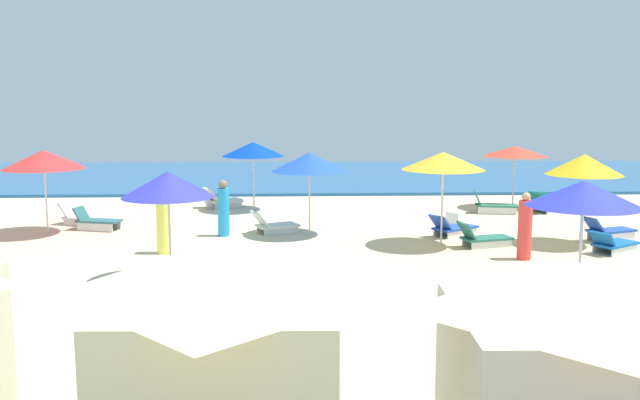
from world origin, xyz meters
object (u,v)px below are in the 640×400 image
umbrella_8 (515,151)px  umbrella_7 (584,165)px  umbrella_3 (443,161)px  lounge_chair_3_0 (483,238)px  lounge_chair_4_0 (80,217)px  lounge_chair_6_1 (221,201)px  lounge_chair_8_1 (545,204)px  umbrella_4 (44,159)px  umbrella_1 (584,194)px  cooler_box_0 (455,219)px  umbrella_0 (309,162)px  cabana_3 (226,388)px  lounge_chair_3_1 (452,228)px  lounge_chair_0_0 (274,225)px  lounge_chair_8_0 (493,205)px  umbrella_5 (168,184)px  beachgoer_5 (525,228)px  lounge_chair_7_1 (608,231)px  lounge_chair_5_0 (221,270)px  lounge_chair_7_0 (613,244)px  beachgoer_0 (164,226)px  cabana_4 (560,389)px  lounge_chair_6_0 (222,200)px  lounge_chair_4_1 (96,221)px  umbrella_6 (253,149)px  beachgoer_4 (224,210)px

umbrella_8 → umbrella_7: bearing=-90.8°
umbrella_3 → lounge_chair_3_0: size_ratio=1.64×
lounge_chair_4_0 → lounge_chair_6_1: bearing=-28.9°
lounge_chair_6_1 → lounge_chair_3_0: bearing=-141.7°
lounge_chair_4_0 → lounge_chair_8_1: (15.07, 1.76, 0.04)m
lounge_chair_3_0 → lounge_chair_8_1: (3.58, 5.34, 0.05)m
umbrella_4 → lounge_chair_8_1: (15.57, 3.14, -1.85)m
umbrella_1 → cooler_box_0: umbrella_1 is taller
umbrella_0 → lounge_chair_4_0: (-6.99, 1.79, -1.82)m
lounge_chair_4_0 → lounge_chair_6_1: lounge_chair_4_0 is taller
cabana_3 → lounge_chair_3_1: (5.08, 13.35, -1.18)m
cabana_3 → lounge_chair_0_0: (0.03, 13.93, -1.17)m
lounge_chair_8_0 → umbrella_7: bearing=-158.0°
lounge_chair_6_1 → umbrella_7: size_ratio=0.64×
lounge_chair_0_0 → umbrella_7: bearing=-126.7°
umbrella_5 → umbrella_8: umbrella_5 is taller
cabana_3 → lounge_chair_0_0: size_ratio=1.88×
lounge_chair_8_0 → beachgoer_5: 6.68m
lounge_chair_7_1 → lounge_chair_5_0: bearing=93.0°
umbrella_1 → lounge_chair_7_0: size_ratio=1.71×
lounge_chair_4_0 → lounge_chair_5_0: 8.48m
lounge_chair_0_0 → lounge_chair_3_0: lounge_chair_3_0 is taller
umbrella_0 → beachgoer_0: bearing=-149.1°
cabana_4 → lounge_chair_4_0: bearing=122.0°
lounge_chair_7_0 → lounge_chair_8_0: (-1.34, 5.95, 0.05)m
lounge_chair_4_0 → lounge_chair_6_0: (4.03, 3.07, 0.02)m
lounge_chair_7_1 → umbrella_8: size_ratio=0.71×
lounge_chair_4_1 → umbrella_6: (4.44, 3.46, 1.84)m
cabana_3 → lounge_chair_3_0: size_ratio=1.81×
umbrella_5 → lounge_chair_6_1: size_ratio=1.53×
beachgoer_4 → cooler_box_0: size_ratio=3.51×
umbrella_7 → lounge_chair_0_0: bearing=167.1°
lounge_chair_3_0 → lounge_chair_6_0: lounge_chair_6_0 is taller
umbrella_6 → lounge_chair_6_0: 2.20m
umbrella_6 → lounge_chair_3_1: bearing=-38.9°
beachgoer_5 → lounge_chair_6_0: bearing=-159.2°
lounge_chair_0_0 → lounge_chair_3_0: size_ratio=0.97×
umbrella_0 → lounge_chair_5_0: (-2.00, -5.07, -1.80)m
umbrella_4 → cooler_box_0: bearing=3.9°
umbrella_7 → lounge_chair_7_0: 2.19m
lounge_chair_0_0 → cooler_box_0: 5.58m
lounge_chair_3_0 → cabana_4: bearing=152.8°
lounge_chair_7_1 → cooler_box_0: (-3.66, 2.34, -0.05)m
lounge_chair_3_1 → cabana_4: bearing=137.0°
umbrella_5 → lounge_chair_7_1: size_ratio=1.52×
cabana_4 → lounge_chair_5_0: bearing=116.7°
lounge_chair_4_1 → lounge_chair_7_1: (14.39, -2.06, 0.00)m
umbrella_8 → beachgoer_5: 7.98m
cabana_3 → lounge_chair_5_0: bearing=97.9°
lounge_chair_4_0 → beachgoer_0: size_ratio=0.93×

